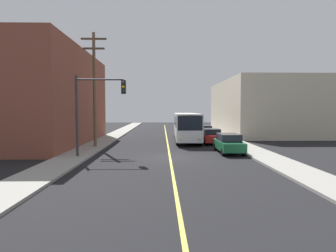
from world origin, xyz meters
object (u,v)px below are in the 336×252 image
Objects in this scene: city_bus at (186,125)px; fire_hydrant at (240,142)px; parked_car_green at (229,143)px; parked_car_black at (205,132)px; parked_car_red at (211,136)px; utility_pole_near at (94,84)px; traffic_signal_left_corner at (97,100)px.

fire_hydrant is at bearing -51.70° from city_bus.
parked_car_green and parked_car_black have the same top height.
parked_car_black is at bearing 51.13° from city_bus.
parked_car_green is at bearing -89.50° from parked_car_black.
parked_car_red is 6.06m from parked_car_black.
parked_car_red is (2.46, -2.77, -0.98)m from city_bus.
parked_car_black is at bearing 36.34° from utility_pole_near.
city_bus is 2.77× the size of parked_car_green.
traffic_signal_left_corner is (-10.07, -8.62, 3.46)m from parked_car_red.
parked_car_red is 0.74× the size of traffic_signal_left_corner.
traffic_signal_left_corner reaches higher than city_bus.
traffic_signal_left_corner reaches higher than parked_car_red.
utility_pole_near reaches higher than city_bus.
fire_hydrant is (12.26, 5.51, -3.72)m from traffic_signal_left_corner.
parked_car_black is 0.74× the size of traffic_signal_left_corner.
traffic_signal_left_corner is at bearing -123.74° from city_bus.
traffic_signal_left_corner is (1.61, -5.95, -1.73)m from utility_pole_near.
fire_hydrant is at bearing 24.18° from traffic_signal_left_corner.
traffic_signal_left_corner is 13.95m from fire_hydrant.
fire_hydrant is (2.00, -9.18, -0.26)m from parked_car_black.
utility_pole_near is (-9.22, -5.45, 4.22)m from city_bus.
parked_car_black reaches higher than fire_hydrant.
fire_hydrant is (13.87, -0.44, -5.45)m from utility_pole_near.
city_bus is 7.60m from fire_hydrant.
parked_car_black is at bearing 102.29° from fire_hydrant.
parked_car_green is at bearing 11.66° from traffic_signal_left_corner.
parked_car_green is 3.87m from fire_hydrant.
parked_car_green is 13.61m from utility_pole_near.
parked_car_red is at bearing 12.90° from utility_pole_near.
parked_car_red is at bearing -48.43° from city_bus.
parked_car_red is 13.70m from traffic_signal_left_corner.
parked_car_red is at bearing 125.12° from fire_hydrant.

